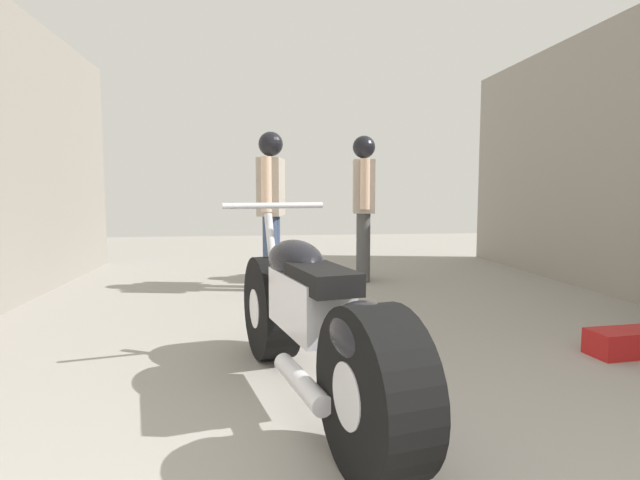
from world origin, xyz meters
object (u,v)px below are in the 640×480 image
object	(u,v)px
mechanic_with_helmet	(364,195)
red_toolbox	(624,343)
motorcycle_maroon_cruiser	(311,323)
mechanic_in_blue	(271,196)

from	to	relation	value
mechanic_with_helmet	red_toolbox	size ratio (longest dim) A/B	3.80
motorcycle_maroon_cruiser	red_toolbox	bearing A→B (deg)	13.44
motorcycle_maroon_cruiser	mechanic_with_helmet	bearing A→B (deg)	73.86
mechanic_in_blue	mechanic_with_helmet	size ratio (longest dim) A/B	0.99
red_toolbox	mechanic_with_helmet	bearing A→B (deg)	110.18
motorcycle_maroon_cruiser	mechanic_with_helmet	world-z (taller)	mechanic_with_helmet
motorcycle_maroon_cruiser	mechanic_in_blue	size ratio (longest dim) A/B	1.25
mechanic_in_blue	mechanic_with_helmet	xyz separation A→B (m)	(1.06, 0.39, 0.01)
motorcycle_maroon_cruiser	mechanic_with_helmet	xyz separation A→B (m)	(0.97, 3.34, 0.59)
mechanic_in_blue	red_toolbox	xyz separation A→B (m)	(2.11, -2.47, -0.90)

